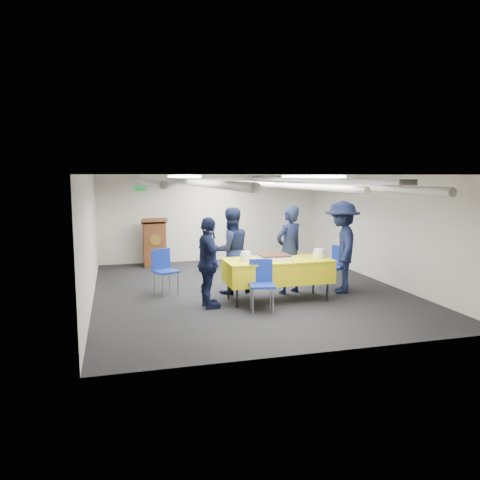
# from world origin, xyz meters

# --- Properties ---
(ground) EXTENTS (7.00, 7.00, 0.00)m
(ground) POSITION_xyz_m (0.00, 0.00, 0.00)
(ground) COLOR black
(ground) RESTS_ON ground
(room_shell) EXTENTS (6.00, 7.00, 2.30)m
(room_shell) POSITION_xyz_m (0.09, 0.41, 1.81)
(room_shell) COLOR beige
(room_shell) RESTS_ON ground
(serving_table) EXTENTS (1.95, 0.88, 0.77)m
(serving_table) POSITION_xyz_m (0.30, -0.90, 0.56)
(serving_table) COLOR black
(serving_table) RESTS_ON ground
(sheet_cake) EXTENTS (0.57, 0.45, 0.10)m
(sheet_cake) POSITION_xyz_m (0.22, -0.93, 0.82)
(sheet_cake) COLOR white
(sheet_cake) RESTS_ON serving_table
(plate_stack_left) EXTENTS (0.20, 0.20, 0.18)m
(plate_stack_left) POSITION_xyz_m (-0.32, -0.95, 0.85)
(plate_stack_left) COLOR white
(plate_stack_left) RESTS_ON serving_table
(plate_stack_right) EXTENTS (0.22, 0.22, 0.17)m
(plate_stack_right) POSITION_xyz_m (1.10, -0.95, 0.85)
(plate_stack_right) COLOR white
(plate_stack_right) RESTS_ON serving_table
(podium) EXTENTS (0.62, 0.53, 1.25)m
(podium) POSITION_xyz_m (-1.60, 3.05, 0.61)
(podium) COLOR brown
(podium) RESTS_ON ground
(chair_near) EXTENTS (0.49, 0.49, 0.87)m
(chair_near) POSITION_xyz_m (-0.18, -1.43, 0.53)
(chair_near) COLOR gray
(chair_near) RESTS_ON ground
(chair_right) EXTENTS (0.54, 0.54, 0.87)m
(chair_right) POSITION_xyz_m (1.74, -0.37, 0.53)
(chair_right) COLOR gray
(chair_right) RESTS_ON ground
(chair_left) EXTENTS (0.55, 0.55, 0.87)m
(chair_left) POSITION_xyz_m (-1.67, 0.16, 0.53)
(chair_left) COLOR gray
(chair_left) RESTS_ON ground
(sailor_a) EXTENTS (0.73, 0.61, 1.71)m
(sailor_a) POSITION_xyz_m (0.70, -0.45, 0.86)
(sailor_a) COLOR black
(sailor_a) RESTS_ON ground
(sailor_b) EXTENTS (0.91, 0.77, 1.68)m
(sailor_b) POSITION_xyz_m (-0.39, -0.14, 0.84)
(sailor_b) COLOR black
(sailor_b) RESTS_ON ground
(sailor_c) EXTENTS (0.46, 0.96, 1.59)m
(sailor_c) POSITION_xyz_m (-1.02, -1.05, 0.79)
(sailor_c) COLOR black
(sailor_c) RESTS_ON ground
(sailor_d) EXTENTS (1.05, 1.33, 1.80)m
(sailor_d) POSITION_xyz_m (1.72, -0.65, 0.90)
(sailor_d) COLOR black
(sailor_d) RESTS_ON ground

